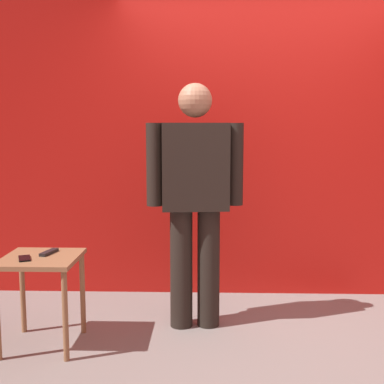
% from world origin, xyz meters
% --- Properties ---
extents(ground_plane, '(12.00, 12.00, 0.00)m').
position_xyz_m(ground_plane, '(0.00, 0.00, 0.00)').
color(ground_plane, gray).
extents(back_wall_red, '(5.61, 0.12, 2.60)m').
position_xyz_m(back_wall_red, '(0.00, 1.34, 1.30)').
color(back_wall_red, '#B31611').
rests_on(back_wall_red, ground_plane).
extents(standing_person, '(0.69, 0.28, 1.75)m').
position_xyz_m(standing_person, '(-0.59, 0.56, 0.98)').
color(standing_person, black).
rests_on(standing_person, ground_plane).
extents(side_table, '(0.49, 0.49, 0.61)m').
position_xyz_m(side_table, '(-1.59, 0.19, 0.50)').
color(side_table, olive).
rests_on(side_table, ground_plane).
extents(cell_phone, '(0.12, 0.16, 0.01)m').
position_xyz_m(cell_phone, '(-1.67, 0.13, 0.61)').
color(cell_phone, black).
rests_on(cell_phone, side_table).
extents(tv_remote, '(0.08, 0.18, 0.02)m').
position_xyz_m(tv_remote, '(-1.56, 0.27, 0.62)').
color(tv_remote, black).
rests_on(tv_remote, side_table).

